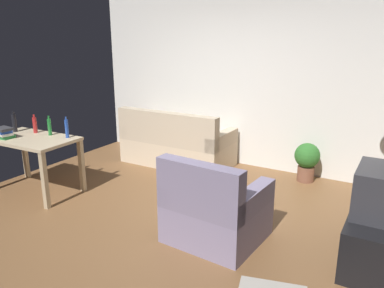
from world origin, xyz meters
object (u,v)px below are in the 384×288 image
couch (176,146)px  bottle_blue (67,128)px  tv_stand (373,237)px  book_stack (4,133)px  armchair (214,211)px  bottle_red (35,125)px  tv (380,192)px  bottle_green (50,127)px  potted_plant (307,159)px  desk (31,145)px  bottle_dark (14,123)px

couch → bottle_blue: size_ratio=6.31×
couch → tv_stand: 3.40m
couch → book_stack: bearing=58.5°
armchair → bottle_blue: (-2.25, 0.16, 0.56)m
tv_stand → bottle_red: size_ratio=4.30×
tv_stand → tv: (0.00, 0.00, 0.46)m
tv → bottle_green: (-4.00, -0.28, 0.18)m
tv_stand → bottle_blue: (-3.70, -0.26, 0.64)m
potted_plant → bottle_red: 3.86m
book_stack → bottle_red: bearing=75.6°
tv → bottle_red: bottle_red is taller
couch → desk: couch is taller
book_stack → tv: bearing=9.0°
tv → armchair: (-1.45, -0.42, -0.38)m
bottle_red → armchair: bearing=-2.5°
tv → book_stack: (-4.39, -0.69, 0.13)m
couch → armchair: size_ratio=1.85×
couch → bottle_red: size_ratio=6.92×
tv → bottle_blue: bottle_blue is taller
tv_stand → bottle_dark: 4.64m
couch → bottle_green: 2.01m
tv_stand → bottle_red: bearing=93.9°
bottle_dark → bottle_green: size_ratio=1.09×
book_stack → potted_plant: bearing=36.0°
tv_stand → bottle_dark: (-4.57, -0.40, 0.65)m
desk → armchair: size_ratio=1.28×
desk → potted_plant: 3.82m
tv_stand → book_stack: size_ratio=4.42×
armchair → couch: bearing=-44.2°
armchair → bottle_red: bearing=1.6°
bottle_blue → book_stack: size_ratio=1.13×
bottle_red → bottle_green: bearing=2.5°
couch → desk: 2.21m
couch → bottle_green: size_ratio=6.69×
desk → book_stack: 0.37m
armchair → tv: bearing=-159.8°
potted_plant → book_stack: (-3.34, -2.43, 0.50)m
desk → bottle_green: bottle_green is taller
tv → desk: tv is taller
bottle_dark → bottle_green: bearing=11.4°
couch → desk: size_ratio=1.45×
couch → bottle_red: (-1.19, -1.72, 0.57)m
couch → bottle_blue: bottle_blue is taller
tv → bottle_red: bearing=93.9°
bottle_red → bottle_green: size_ratio=0.97×
potted_plant → armchair: bearing=-100.7°
bottle_dark → bottle_blue: (0.88, 0.14, -0.00)m
book_stack → couch: bearing=58.5°
desk → armchair: (2.68, 0.08, -0.33)m
tv → armchair: bearing=106.1°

